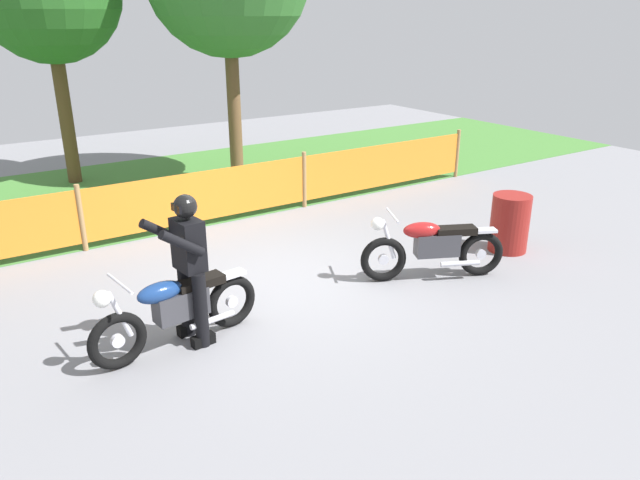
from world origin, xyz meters
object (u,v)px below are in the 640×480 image
object	(u,v)px
motorcycle_lead	(432,247)
oil_drum	(510,223)
rider_trailing	(189,264)
motorcycle_trailing	(176,308)

from	to	relation	value
motorcycle_lead	oil_drum	world-z (taller)	motorcycle_lead
oil_drum	rider_trailing	bearing A→B (deg)	178.61
rider_trailing	oil_drum	world-z (taller)	rider_trailing
motorcycle_lead	rider_trailing	size ratio (longest dim) A/B	1.10
rider_trailing	oil_drum	distance (m)	5.09
motorcycle_lead	motorcycle_trailing	size ratio (longest dim) A/B	0.94
motorcycle_lead	oil_drum	bearing A→B (deg)	-150.83
motorcycle_trailing	oil_drum	bearing A→B (deg)	172.20
motorcycle_trailing	oil_drum	world-z (taller)	motorcycle_trailing
motorcycle_trailing	rider_trailing	world-z (taller)	rider_trailing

